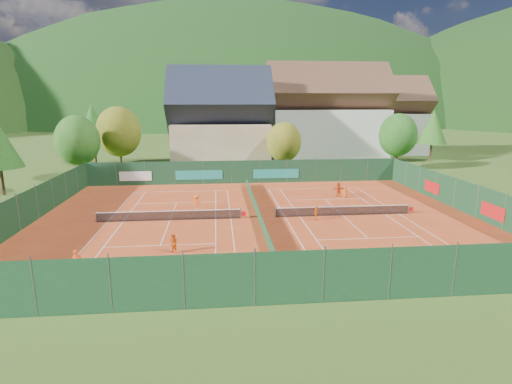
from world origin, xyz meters
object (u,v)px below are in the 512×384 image
object	(u,v)px
chalet	(220,126)
player_right_far_b	(338,190)
ball_hopper	(470,255)
player_right_near	(316,213)
hotel_block_a	(326,119)
player_left_far	(196,202)
player_right_far_a	(345,192)
player_left_mid	(173,244)
hotel_block_b	(383,121)
player_left_near	(77,262)

from	to	relation	value
chalet	player_right_far_b	size ratio (longest dim) A/B	10.32
ball_hopper	player_right_near	distance (m)	13.11
hotel_block_a	ball_hopper	world-z (taller)	hotel_block_a
player_right_near	player_left_far	bearing A→B (deg)	97.74
chalet	player_left_far	world-z (taller)	chalet
hotel_block_a	player_left_far	xyz separation A→B (m)	(-21.77, -32.57, -6.63)
player_right_far_b	chalet	bearing A→B (deg)	-62.77
player_right_far_a	player_right_near	bearing A→B (deg)	38.31
ball_hopper	player_right_near	xyz separation A→B (m)	(-7.72, 10.60, 0.12)
player_right_far_a	player_left_mid	bearing A→B (deg)	22.67
player_right_near	player_right_far_b	distance (m)	9.99
hotel_block_a	player_right_far_b	xyz separation A→B (m)	(-6.13, -28.38, -6.60)
player_left_far	player_right_near	xyz separation A→B (m)	(10.89, -4.61, -0.07)
player_left_mid	player_right_near	world-z (taller)	player_left_mid
player_left_mid	player_right_near	size ratio (longest dim) A/B	1.06
hotel_block_b	player_right_far_a	world-z (taller)	hotel_block_b
chalet	player_right_near	distance (m)	32.76
chalet	player_left_mid	distance (m)	38.74
player_left_mid	player_left_near	bearing A→B (deg)	-118.51
player_left_mid	player_right_far_b	bearing A→B (deg)	77.83
player_left_mid	player_right_near	bearing A→B (deg)	64.66
hotel_block_a	player_right_far_b	distance (m)	29.78
player_left_near	player_right_far_b	size ratio (longest dim) A/B	0.99
ball_hopper	player_left_mid	size ratio (longest dim) A/B	0.55
player_right_far_a	hotel_block_a	bearing A→B (deg)	-119.18
hotel_block_b	chalet	bearing A→B (deg)	-157.01
player_left_near	player_right_far_b	world-z (taller)	player_right_far_b
player_left_far	player_right_near	world-z (taller)	player_left_far
hotel_block_a	hotel_block_b	world-z (taller)	hotel_block_a
player_right_far_a	chalet	bearing A→B (deg)	-78.09
ball_hopper	player_right_far_a	distance (m)	18.88
player_right_far_b	hotel_block_a	bearing A→B (deg)	-104.85
hotel_block_a	player_right_far_a	size ratio (longest dim) A/B	16.42
chalet	hotel_block_b	world-z (taller)	chalet
hotel_block_a	player_left_near	bearing A→B (deg)	-121.20
hotel_block_a	player_right_far_a	xyz separation A→B (m)	(-5.54, -29.04, -6.72)
chalet	ball_hopper	bearing A→B (deg)	-69.23
hotel_block_b	player_right_near	xyz separation A→B (m)	(-24.88, -45.17, -5.94)
player_left_mid	player_right_far_a	world-z (taller)	player_left_mid
player_left_near	player_left_far	distance (m)	15.85
chalet	player_right_far_b	xyz separation A→B (m)	(12.87, -22.38, -5.84)
player_right_far_b	player_right_far_a	bearing A→B (deg)	129.27
hotel_block_a	player_left_mid	bearing A→B (deg)	-117.36
chalet	player_left_mid	size ratio (longest dim) A/B	11.20
chalet	player_left_near	world-z (taller)	chalet
hotel_block_a	player_left_near	size ratio (longest dim) A/B	13.89
player_right_far_a	player_right_far_b	world-z (taller)	player_right_far_b
hotel_block_b	hotel_block_a	bearing A→B (deg)	-150.26
chalet	hotel_block_b	size ratio (longest dim) A/B	0.94
chalet	player_right_far_a	distance (m)	27.35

